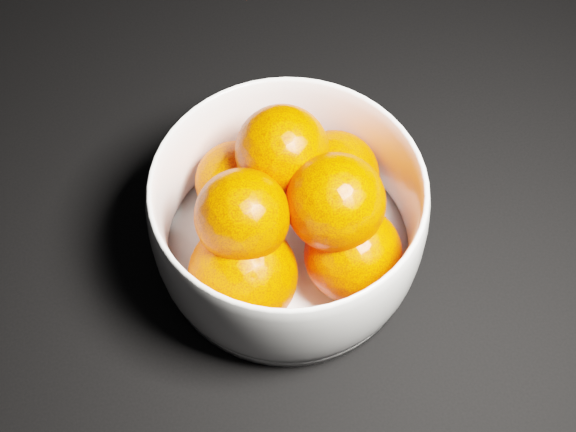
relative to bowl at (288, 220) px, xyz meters
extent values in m
cylinder|color=white|center=(0.00, 0.00, -0.05)|extent=(0.20, 0.20, 0.01)
sphere|color=#ED3E00|center=(0.04, 0.04, 0.00)|extent=(0.07, 0.07, 0.07)
sphere|color=#ED3E00|center=(-0.04, 0.04, 0.00)|extent=(0.06, 0.06, 0.06)
sphere|color=#ED3E00|center=(-0.04, -0.04, 0.00)|extent=(0.08, 0.08, 0.08)
sphere|color=#ED3E00|center=(0.04, -0.03, 0.00)|extent=(0.07, 0.07, 0.07)
sphere|color=#ED3E00|center=(0.00, 0.04, 0.04)|extent=(0.07, 0.07, 0.07)
sphere|color=#ED3E00|center=(-0.03, -0.02, 0.04)|extent=(0.07, 0.07, 0.07)
sphere|color=#ED3E00|center=(0.03, -0.01, 0.04)|extent=(0.07, 0.07, 0.07)
camera|label=1|loc=(-0.05, -0.32, 0.52)|focal=50.00mm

